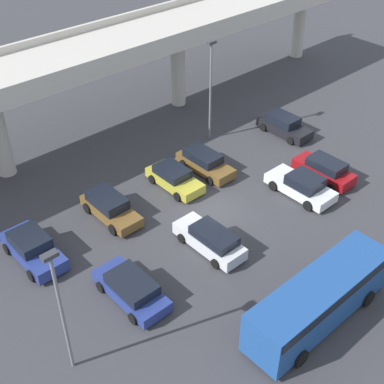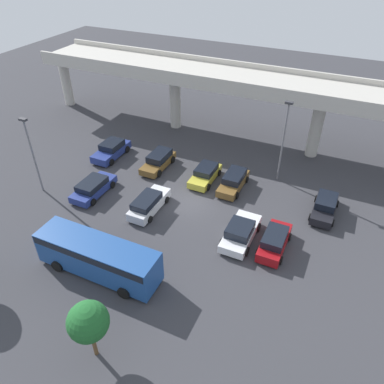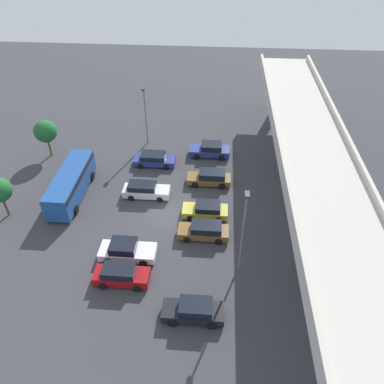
% 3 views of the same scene
% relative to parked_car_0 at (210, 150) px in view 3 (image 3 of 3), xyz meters
% --- Properties ---
extents(ground_plane, '(104.47, 104.47, 0.00)m').
position_rel_parked_car_0_xyz_m(ground_plane, '(11.03, -3.94, -0.76)').
color(ground_plane, '#38383D').
extents(highway_overpass, '(50.01, 6.43, 7.84)m').
position_rel_parked_car_0_xyz_m(highway_overpass, '(11.03, 9.29, 5.68)').
color(highway_overpass, '#BCB7AD').
rests_on(highway_overpass, ground_plane).
extents(parked_car_0, '(2.22, 4.73, 1.61)m').
position_rel_parked_car_0_xyz_m(parked_car_0, '(0.00, 0.00, 0.00)').
color(parked_car_0, navy).
rests_on(parked_car_0, ground_plane).
extents(parked_car_1, '(2.19, 4.75, 1.41)m').
position_rel_parked_car_0_xyz_m(parked_car_1, '(2.40, -6.33, -0.07)').
color(parked_car_1, navy).
rests_on(parked_car_1, ground_plane).
extents(parked_car_2, '(2.03, 4.64, 1.54)m').
position_rel_parked_car_0_xyz_m(parked_car_2, '(5.57, 0.21, -0.01)').
color(parked_car_2, brown).
rests_on(parked_car_2, ground_plane).
extents(parked_car_3, '(1.97, 4.76, 1.52)m').
position_rel_parked_car_0_xyz_m(parked_car_3, '(8.24, -6.32, -0.02)').
color(parked_car_3, silver).
rests_on(parked_car_3, ground_plane).
extents(parked_car_4, '(2.07, 4.37, 1.42)m').
position_rel_parked_car_0_xyz_m(parked_car_4, '(10.81, 0.03, -0.08)').
color(parked_car_4, gold).
rests_on(parked_car_4, ground_plane).
extents(parked_car_5, '(1.99, 4.59, 1.48)m').
position_rel_parked_car_0_xyz_m(parked_car_5, '(13.68, 0.02, -0.04)').
color(parked_car_5, brown).
rests_on(parked_car_5, ground_plane).
extents(parked_car_6, '(2.25, 4.83, 1.57)m').
position_rel_parked_car_0_xyz_m(parked_car_6, '(16.59, -6.48, -0.03)').
color(parked_car_6, silver).
rests_on(parked_car_6, ground_plane).
extents(parked_car_7, '(1.97, 4.41, 1.57)m').
position_rel_parked_car_0_xyz_m(parked_car_7, '(19.26, -6.35, -0.00)').
color(parked_car_7, maroon).
rests_on(parked_car_7, ground_plane).
extents(parked_car_8, '(2.01, 4.56, 1.54)m').
position_rel_parked_car_0_xyz_m(parked_car_8, '(22.05, -0.31, -0.03)').
color(parked_car_8, black).
rests_on(parked_car_8, ground_plane).
extents(shuttle_bus, '(9.05, 2.73, 2.72)m').
position_rel_parked_car_0_xyz_m(shuttle_bus, '(8.65, -13.87, 0.87)').
color(shuttle_bus, '#1E478C').
rests_on(shuttle_bus, ground_plane).
extents(lamp_post_near_aisle, '(0.70, 0.35, 7.94)m').
position_rel_parked_car_0_xyz_m(lamp_post_near_aisle, '(17.10, 3.11, 3.90)').
color(lamp_post_near_aisle, slate).
rests_on(lamp_post_near_aisle, ground_plane).
extents(lamp_post_mid_lot, '(0.70, 0.35, 7.25)m').
position_rel_parked_car_0_xyz_m(lamp_post_mid_lot, '(-2.27, -7.91, 3.55)').
color(lamp_post_mid_lot, slate).
rests_on(lamp_post_mid_lot, ground_plane).
extents(tree_front_left, '(2.59, 2.59, 4.52)m').
position_rel_parked_car_0_xyz_m(tree_front_left, '(1.43, -18.96, 2.46)').
color(tree_front_left, brown).
rests_on(tree_front_left, ground_plane).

